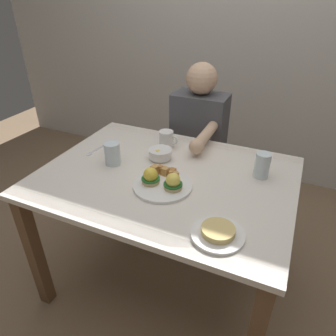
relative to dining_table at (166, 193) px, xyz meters
name	(u,v)px	position (x,y,z in m)	size (l,w,h in m)	color
ground_plane	(166,278)	(0.00, 0.00, -0.63)	(6.00, 6.00, 0.00)	#7F664C
back_wall	(246,19)	(0.00, 1.50, 0.67)	(4.80, 0.10, 2.60)	beige
dining_table	(166,193)	(0.00, 0.00, 0.00)	(1.20, 0.90, 0.74)	silver
eggs_benedict_plate	(162,182)	(0.03, -0.10, 0.13)	(0.27, 0.27, 0.09)	white
fruit_bowl	(160,154)	(-0.09, 0.13, 0.14)	(0.12, 0.12, 0.06)	white
coffee_mug	(167,139)	(-0.12, 0.27, 0.16)	(0.11, 0.08, 0.09)	white
fork	(96,150)	(-0.46, 0.07, 0.11)	(0.03, 0.16, 0.00)	silver
water_glass_near	(113,155)	(-0.29, -0.01, 0.16)	(0.08, 0.08, 0.12)	silver
water_glass_far	(262,166)	(0.42, 0.17, 0.16)	(0.07, 0.07, 0.12)	silver
side_plate	(218,233)	(0.35, -0.30, 0.12)	(0.20, 0.20, 0.04)	white
diner_person	(198,140)	(-0.04, 0.60, 0.02)	(0.34, 0.54, 1.14)	#33333D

